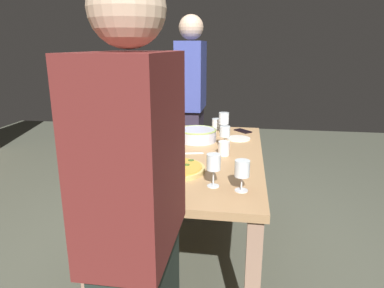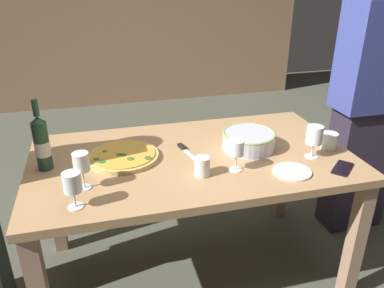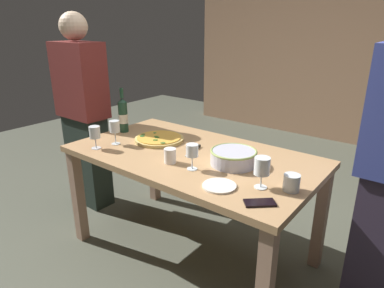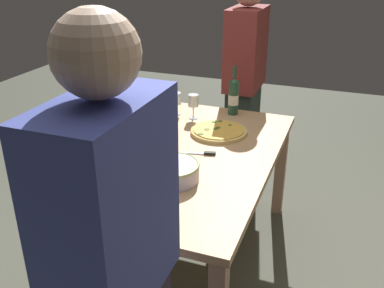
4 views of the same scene
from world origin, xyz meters
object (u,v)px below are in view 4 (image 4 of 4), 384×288
Objects in this scene: wine_glass_by_bottle at (176,100)px; wine_glass_far_right at (147,142)px; cup_ceramic at (159,141)px; serving_bowl at (172,171)px; wine_glass_near_pizza at (193,102)px; person_guest_left at (244,85)px; wine_bottle at (234,96)px; cell_phone at (77,200)px; cup_amber at (111,209)px; dining_table at (192,169)px; pizza at (219,131)px; person_host at (117,286)px; wine_glass_far_left at (113,178)px; side_plate at (110,177)px; pizza_knife at (203,153)px.

wine_glass_by_bottle is 1.02× the size of wine_glass_far_right.
wine_glass_far_right is 1.68× the size of cup_ceramic.
wine_glass_near_pizza is at bearing -166.79° from serving_bowl.
wine_glass_by_bottle is at bearing -28.54° from person_guest_left.
wine_bottle is at bearing 5.06° from person_guest_left.
wine_glass_near_pizza is 1.09× the size of wine_glass_by_bottle.
wine_bottle is 2.36× the size of cell_phone.
serving_bowl is 3.19× the size of cup_amber.
pizza is (-0.34, 0.05, 0.11)m from dining_table.
person_host is (1.17, 0.19, 0.20)m from dining_table.
person_host reaches higher than wine_glass_far_left.
wine_bottle is at bearing 178.15° from serving_bowl.
cell_phone is at bearing -64.18° from wine_glass_far_left.
pizza_knife reaches higher than side_plate.
person_host is (1.01, 0.39, -0.00)m from wine_glass_far_right.
wine_bottle reaches higher than pizza_knife.
person_host is at bearing 5.25° from pizza.
wine_glass_far_left is at bearing 1.19° from wine_glass_near_pizza.
pizza is 0.32m from wine_glass_near_pizza.
wine_glass_far_right is at bearing -1.02° from wine_glass_near_pizza.
wine_glass_by_bottle is at bearing -167.65° from cup_ceramic.
pizza_knife is (0.32, 0.01, -0.01)m from pizza.
side_plate is at bearing -6.11° from wine_glass_near_pizza.
side_plate is at bearing -10.42° from person_guest_left.
pizza_knife is 0.12× the size of person_guest_left.
dining_table is at bearing 171.91° from cup_amber.
pizza_knife is (-0.67, 0.37, 0.00)m from cell_phone.
pizza_knife is at bearing 35.35° from wine_glass_by_bottle.
wine_glass_near_pizza reaches higher than pizza_knife.
wine_glass_by_bottle is 0.09× the size of person_host.
person_guest_left is (-1.87, 0.10, 0.03)m from cup_amber.
wine_glass_far_right reaches higher than pizza_knife.
pizza_knife is (-0.18, 0.26, -0.10)m from wine_glass_far_right.
person_host is at bearing 21.08° from wine_glass_far_right.
side_plate is at bearing -24.49° from pizza.
wine_glass_near_pizza is 1.19m from cell_phone.
person_host reaches higher than cell_phone.
wine_glass_far_left is at bearing 163.65° from cell_phone.
wine_bottle is 2.06× the size of wine_glass_far_left.
cup_ceramic is (0.33, -0.26, 0.03)m from pizza.
wine_glass_far_left is 0.10× the size of person_guest_left.
wine_glass_near_pizza is at bearing -175.97° from cup_amber.
cup_ceramic is 0.51× the size of side_plate.
serving_bowl reaches higher than side_plate.
serving_bowl is 0.47m from cell_phone.
side_plate is 0.91m from person_host.
pizza is at bearing 3.53° from person_guest_left.
side_plate is at bearing -16.52° from wine_bottle.
wine_glass_near_pizza reaches higher than side_plate.
pizza is at bearing -152.61° from cell_phone.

